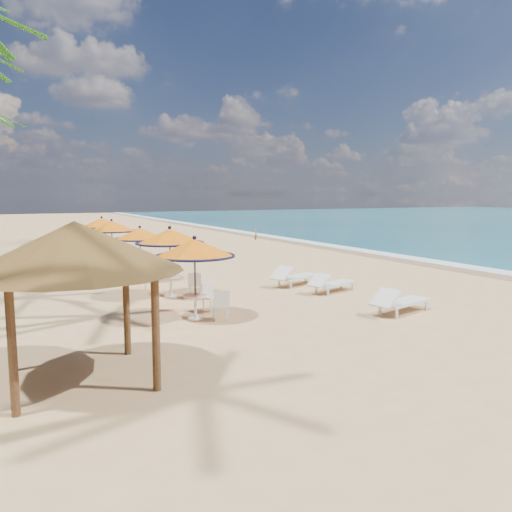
{
  "coord_description": "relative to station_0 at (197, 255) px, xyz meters",
  "views": [
    {
      "loc": [
        -9.55,
        -11.91,
        3.32
      ],
      "look_at": [
        -1.77,
        3.23,
        1.2
      ],
      "focal_mm": 35.0,
      "sensor_mm": 36.0,
      "label": 1
    }
  ],
  "objects": [
    {
      "name": "lounger_far",
      "position": [
        4.84,
        2.96,
        -1.35
      ],
      "size": [
        2.23,
        1.29,
        0.76
      ],
      "rotation": [
        0.0,
        0.0,
        0.31
      ],
      "color": "white",
      "rests_on": "ground"
    },
    {
      "name": "person",
      "position": [
        11.57,
        19.15,
        -1.27
      ],
      "size": [
        0.32,
        0.38,
        0.89
      ],
      "primitive_type": "imported",
      "rotation": [
        0.0,
        0.0,
        1.16
      ],
      "color": "#8D6948",
      "rests_on": "ground"
    },
    {
      "name": "station_2",
      "position": [
        0.16,
        6.67,
        -0.16
      ],
      "size": [
        2.04,
        2.04,
        2.12
      ],
      "color": "black",
      "rests_on": "ground"
    },
    {
      "name": "station_4",
      "position": [
        -0.04,
        13.55,
        -0.08
      ],
      "size": [
        2.13,
        2.2,
        2.22
      ],
      "color": "black",
      "rests_on": "ground"
    },
    {
      "name": "station_3",
      "position": [
        -0.28,
        10.12,
        -0.07
      ],
      "size": [
        2.15,
        2.25,
        2.24
      ],
      "color": "black",
      "rests_on": "ground"
    },
    {
      "name": "lounger_mid",
      "position": [
        5.3,
        1.33,
        -1.38
      ],
      "size": [
        2.05,
        1.13,
        0.7
      ],
      "rotation": [
        0.0,
        0.0,
        0.28
      ],
      "color": "white",
      "rests_on": "ground"
    },
    {
      "name": "station_1",
      "position": [
        0.26,
        3.18,
        0.05
      ],
      "size": [
        2.21,
        2.21,
        2.31
      ],
      "color": "black",
      "rests_on": "ground"
    },
    {
      "name": "ground",
      "position": [
        4.96,
        -0.42,
        -1.71
      ],
      "size": [
        160.0,
        160.0,
        0.0
      ],
      "primitive_type": "plane",
      "color": "tan",
      "rests_on": "ground"
    },
    {
      "name": "palapa",
      "position": [
        -3.45,
        -3.24,
        0.69
      ],
      "size": [
        3.74,
        3.74,
        2.86
      ],
      "color": "brown",
      "rests_on": "ground"
    },
    {
      "name": "lounger_near",
      "position": [
        5.22,
        -2.02,
        -1.36
      ],
      "size": [
        2.19,
        1.11,
        0.75
      ],
      "rotation": [
        0.0,
        0.0,
        0.23
      ],
      "color": "white",
      "rests_on": "ground"
    },
    {
      "name": "wetsand_band",
      "position": [
        13.36,
        9.58,
        -1.71
      ],
      "size": [
        1.4,
        140.0,
        0.02
      ],
      "primitive_type": "cube",
      "color": "olive",
      "rests_on": "ground"
    },
    {
      "name": "foam_strip",
      "position": [
        14.26,
        9.58,
        -1.71
      ],
      "size": [
        1.2,
        140.0,
        0.04
      ],
      "primitive_type": "cube",
      "color": "white",
      "rests_on": "ground"
    },
    {
      "name": "station_0",
      "position": [
        0.0,
        0.0,
        0.0
      ],
      "size": [
        2.15,
        2.15,
        2.24
      ],
      "color": "black",
      "rests_on": "ground"
    }
  ]
}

